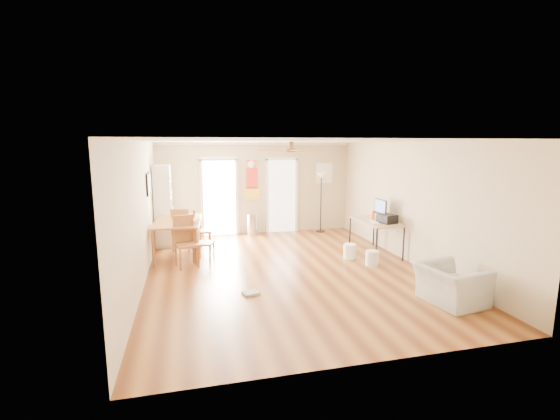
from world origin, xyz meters
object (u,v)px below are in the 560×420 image
object	(u,v)px
dining_chair_right_a	(202,229)
armchair	(451,285)
dining_table	(179,238)
trash_can	(252,225)
computer_desk	(375,237)
dining_chair_right_b	(204,241)
bookshelf	(163,205)
wastebasket_a	(350,251)
dining_chair_near	(187,242)
printer	(387,219)
wastebasket_b	(372,258)
dining_chair_far	(182,229)
torchiere_lamp	(321,202)

from	to	relation	value
dining_chair_right_a	armchair	xyz separation A→B (m)	(3.75, -4.32, -0.18)
dining_table	trash_can	size ratio (longest dim) A/B	2.79
computer_desk	dining_chair_right_b	bearing A→B (deg)	175.72
computer_desk	armchair	size ratio (longest dim) A/B	1.53
dining_chair_right_b	trash_can	distance (m)	2.62
bookshelf	wastebasket_a	world-z (taller)	bookshelf
dining_chair_near	printer	world-z (taller)	dining_chair_near
bookshelf	computer_desk	world-z (taller)	bookshelf
dining_chair_near	printer	xyz separation A→B (m)	(4.43, -0.31, 0.35)
dining_chair_right_b	dining_table	bearing A→B (deg)	63.61
printer	bookshelf	bearing A→B (deg)	142.26
dining_chair_near	armchair	world-z (taller)	dining_chair_near
dining_chair_right_b	armchair	size ratio (longest dim) A/B	0.97
bookshelf	wastebasket_b	bearing A→B (deg)	-30.28
dining_chair_right_b	computer_desk	bearing A→B (deg)	-75.33
printer	wastebasket_b	size ratio (longest dim) A/B	1.21
dining_table	computer_desk	xyz separation A→B (m)	(4.48, -0.85, -0.02)
dining_chair_right_b	dining_chair_far	distance (m)	1.18
printer	armchair	bearing A→B (deg)	-108.80
armchair	wastebasket_b	bearing A→B (deg)	0.44
computer_desk	trash_can	bearing A→B (deg)	135.26
printer	wastebasket_a	size ratio (longest dim) A/B	1.16
dining_chair_right_b	dining_chair_far	world-z (taller)	dining_chair_far
dining_chair_far	trash_can	xyz separation A→B (m)	(1.90, 1.12, -0.22)
wastebasket_a	armchair	xyz separation A→B (m)	(0.57, -2.68, 0.15)
dining_chair_right_a	wastebasket_b	xyz separation A→B (m)	(3.44, -2.21, -0.34)
dining_chair_far	printer	world-z (taller)	dining_chair_far
armchair	dining_chair_right_a	bearing A→B (deg)	33.12
dining_chair_far	torchiere_lamp	xyz separation A→B (m)	(3.93, 1.07, 0.36)
wastebasket_b	bookshelf	bearing A→B (deg)	146.55
bookshelf	dining_table	xyz separation A→B (m)	(0.38, -1.21, -0.60)
trash_can	torchiere_lamp	bearing A→B (deg)	-1.35
dining_chair_right_a	dining_chair_near	xyz separation A→B (m)	(-0.38, -1.38, 0.04)
dining_chair_far	wastebasket_a	world-z (taller)	dining_chair_far
dining_chair_near	wastebasket_a	distance (m)	3.59
torchiere_lamp	printer	bearing A→B (deg)	-77.76
wastebasket_b	armchair	bearing A→B (deg)	-81.69
dining_chair_right_a	armchair	world-z (taller)	dining_chair_right_a
dining_table	dining_chair_right_a	distance (m)	0.77
dining_chair_right_a	torchiere_lamp	xyz separation A→B (m)	(3.45, 1.07, 0.38)
dining_chair_near	computer_desk	xyz separation A→B (m)	(4.31, 0.00, -0.14)
dining_chair_right_a	dining_chair_far	size ratio (longest dim) A/B	0.96
bookshelf	armchair	xyz separation A→B (m)	(4.68, -5.00, -0.70)
torchiere_lamp	computer_desk	bearing A→B (deg)	-78.87
trash_can	armchair	xyz separation A→B (m)	(2.33, -5.43, 0.01)
dining_chair_right_a	trash_can	distance (m)	1.81
dining_chair_near	computer_desk	distance (m)	4.31
dining_table	dining_chair_near	bearing A→B (deg)	-78.44
bookshelf	printer	world-z (taller)	bookshelf
wastebasket_a	bookshelf	bearing A→B (deg)	150.62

